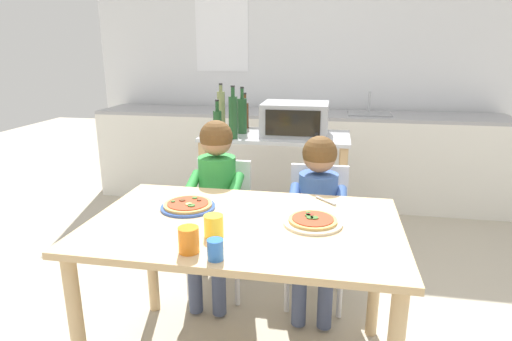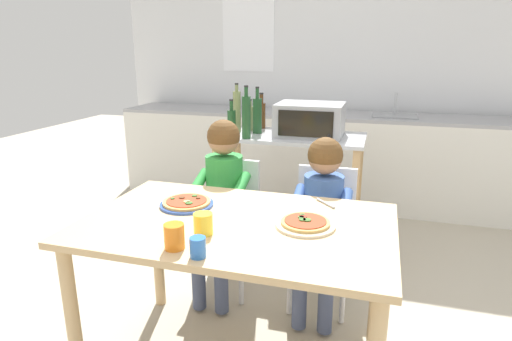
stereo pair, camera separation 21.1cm
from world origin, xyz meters
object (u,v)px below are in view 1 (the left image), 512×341
at_px(bottle_dark_olive_oil, 234,118).
at_px(serving_spoon, 326,201).
at_px(dining_chair_left, 221,216).
at_px(bottle_slim_sauce, 217,122).
at_px(pizza_plate_blue_rimmed, 188,206).
at_px(toaster_oven, 295,119).
at_px(child_in_blue_striped_shirt, 317,203).
at_px(child_in_green_shirt, 215,190).
at_px(bottle_tall_green_wine, 245,114).
at_px(bottle_clear_vinegar, 233,117).
at_px(drinking_cup_blue, 215,250).
at_px(drinking_cup_orange, 189,240).
at_px(drinking_cup_yellow, 214,226).
at_px(dining_chair_right, 317,224).
at_px(pizza_plate_cream, 313,221).
at_px(bottle_squat_spirits, 242,115).
at_px(dining_table, 244,243).
at_px(kitchen_island_cart, 275,174).
at_px(bottle_brown_beer, 221,111).

distance_m(bottle_dark_olive_oil, serving_spoon, 1.32).
bearing_deg(bottle_dark_olive_oil, dining_chair_left, -83.75).
distance_m(bottle_slim_sauce, pizza_plate_blue_rimmed, 1.08).
xyz_separation_m(toaster_oven, child_in_blue_striped_shirt, (0.20, -0.76, -0.35)).
bearing_deg(pizza_plate_blue_rimmed, child_in_green_shirt, 90.01).
xyz_separation_m(bottle_tall_green_wine, child_in_blue_striped_shirt, (0.61, -0.95, -0.34)).
distance_m(bottle_dark_olive_oil, child_in_green_shirt, 0.88).
bearing_deg(serving_spoon, bottle_clear_vinegar, 129.78).
bearing_deg(pizza_plate_blue_rimmed, child_in_blue_striped_shirt, 36.82).
bearing_deg(bottle_tall_green_wine, bottle_dark_olive_oil, -119.35).
xyz_separation_m(drinking_cup_blue, serving_spoon, (0.37, 0.68, -0.03)).
height_order(drinking_cup_orange, drinking_cup_yellow, drinking_cup_orange).
height_order(toaster_oven, bottle_clear_vinegar, bottle_clear_vinegar).
bearing_deg(drinking_cup_orange, serving_spoon, 52.72).
relative_size(dining_chair_right, pizza_plate_cream, 3.16).
height_order(dining_chair_left, drinking_cup_blue, drinking_cup_blue).
bearing_deg(bottle_squat_spirits, serving_spoon, -57.19).
relative_size(bottle_squat_spirits, dining_table, 0.25).
distance_m(toaster_oven, bottle_dark_olive_oil, 0.47).
height_order(drinking_cup_yellow, serving_spoon, drinking_cup_yellow).
bearing_deg(child_in_blue_striped_shirt, bottle_dark_olive_oil, 128.64).
bearing_deg(child_in_green_shirt, bottle_dark_olive_oil, 95.37).
distance_m(kitchen_island_cart, toaster_oven, 0.44).
xyz_separation_m(bottle_dark_olive_oil, pizza_plate_cream, (0.67, -1.37, -0.22)).
distance_m(bottle_slim_sauce, bottle_dark_olive_oil, 0.25).
bearing_deg(bottle_squat_spirits, drinking_cup_orange, -84.81).
height_order(toaster_oven, pizza_plate_cream, toaster_oven).
height_order(child_in_green_shirt, pizza_plate_cream, child_in_green_shirt).
bearing_deg(bottle_dark_olive_oil, child_in_green_shirt, -84.63).
bearing_deg(drinking_cup_orange, bottle_squat_spirits, 95.19).
bearing_deg(toaster_oven, bottle_dark_olive_oil, 170.45).
height_order(kitchen_island_cart, toaster_oven, toaster_oven).
relative_size(bottle_dark_olive_oil, bottle_squat_spirits, 0.70).
bearing_deg(child_in_green_shirt, drinking_cup_orange, -80.18).
distance_m(toaster_oven, dining_chair_right, 0.85).
height_order(dining_chair_left, drinking_cup_orange, drinking_cup_orange).
height_order(dining_table, drinking_cup_orange, drinking_cup_orange).
relative_size(bottle_tall_green_wine, dining_chair_left, 0.34).
height_order(bottle_brown_beer, dining_table, bottle_brown_beer).
bearing_deg(bottle_tall_green_wine, dining_table, -78.25).
bearing_deg(bottle_dark_olive_oil, bottle_slim_sauce, -104.28).
bearing_deg(bottle_clear_vinegar, drinking_cup_yellow, -80.19).
distance_m(toaster_oven, bottle_brown_beer, 0.55).
relative_size(bottle_dark_olive_oil, bottle_brown_beer, 0.66).
xyz_separation_m(toaster_oven, bottle_clear_vinegar, (-0.40, -0.21, 0.04)).
bearing_deg(child_in_blue_striped_shirt, pizza_plate_blue_rimmed, -143.18).
height_order(child_in_green_shirt, drinking_cup_blue, child_in_green_shirt).
xyz_separation_m(kitchen_island_cart, child_in_green_shirt, (-0.26, -0.73, 0.10)).
xyz_separation_m(dining_chair_right, pizza_plate_cream, (-0.00, -0.65, 0.29)).
height_order(kitchen_island_cart, dining_table, kitchen_island_cart).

